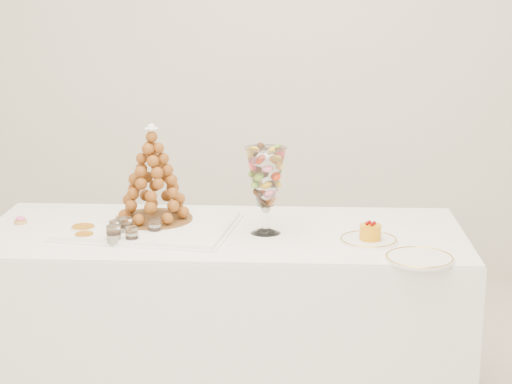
{
  "coord_description": "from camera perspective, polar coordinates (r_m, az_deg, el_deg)",
  "views": [
    {
      "loc": [
        0.32,
        -2.94,
        1.77
      ],
      "look_at": [
        0.04,
        0.22,
        0.96
      ],
      "focal_mm": 60.0,
      "sensor_mm": 36.0,
      "label": 1
    }
  ],
  "objects": [
    {
      "name": "buffet_table",
      "position": [
        3.63,
        -2.13,
        -8.26
      ],
      "size": [
        2.0,
        0.86,
        0.75
      ],
      "rotation": [
        0.0,
        0.0,
        0.04
      ],
      "color": "white",
      "rests_on": "ground"
    },
    {
      "name": "macaron_vase",
      "position": [
        3.42,
        0.66,
        0.95
      ],
      "size": [
        0.16,
        0.16,
        0.35
      ],
      "color": "white",
      "rests_on": "buffet_table"
    },
    {
      "name": "verrine_e",
      "position": [
        3.36,
        -8.28,
        -2.9
      ],
      "size": [
        0.06,
        0.06,
        0.07
      ],
      "primitive_type": "cylinder",
      "rotation": [
        0.0,
        0.0,
        -0.11
      ],
      "color": "white",
      "rests_on": "buffet_table"
    },
    {
      "name": "cake_plate",
      "position": [
        3.39,
        7.51,
        -3.2
      ],
      "size": [
        0.23,
        0.23,
        0.01
      ],
      "primitive_type": "cylinder",
      "color": "white",
      "rests_on": "buffet_table"
    },
    {
      "name": "spare_plate",
      "position": [
        3.21,
        10.84,
        -4.37
      ],
      "size": [
        0.26,
        0.26,
        0.01
      ],
      "primitive_type": "cylinder",
      "color": "white",
      "rests_on": "buffet_table"
    },
    {
      "name": "ramekin_front",
      "position": [
        3.44,
        -11.37,
        -2.98
      ],
      "size": [
        0.08,
        0.08,
        0.03
      ],
      "primitive_type": "cylinder",
      "color": "white",
      "rests_on": "buffet_table"
    },
    {
      "name": "mousse_cake",
      "position": [
        3.37,
        7.63,
        -2.65
      ],
      "size": [
        0.09,
        0.09,
        0.07
      ],
      "color": "orange",
      "rests_on": "cake_plate"
    },
    {
      "name": "ramekin_back",
      "position": [
        3.52,
        -11.44,
        -2.53
      ],
      "size": [
        0.1,
        0.1,
        0.03
      ],
      "primitive_type": "cylinder",
      "color": "white",
      "rests_on": "buffet_table"
    },
    {
      "name": "verrine_b",
      "position": [
        3.45,
        -8.72,
        -2.35
      ],
      "size": [
        0.06,
        0.06,
        0.08
      ],
      "primitive_type": "cylinder",
      "rotation": [
        0.0,
        0.0,
        -0.0
      ],
      "color": "white",
      "rests_on": "buffet_table"
    },
    {
      "name": "verrine_c",
      "position": [
        3.45,
        -6.77,
        -2.35
      ],
      "size": [
        0.06,
        0.06,
        0.07
      ],
      "primitive_type": "cylinder",
      "rotation": [
        0.0,
        0.0,
        -0.16
      ],
      "color": "white",
      "rests_on": "buffet_table"
    },
    {
      "name": "lace_tray",
      "position": [
        3.56,
        -7.17,
        -2.25
      ],
      "size": [
        0.72,
        0.57,
        0.02
      ],
      "primitive_type": "cube",
      "rotation": [
        0.0,
        0.0,
        -0.11
      ],
      "color": "white",
      "rests_on": "buffet_table"
    },
    {
      "name": "croquembouche",
      "position": [
        3.56,
        -6.9,
        1.22
      ],
      "size": [
        0.32,
        0.32,
        0.4
      ],
      "rotation": [
        0.0,
        0.0,
        0.08
      ],
      "color": "brown",
      "rests_on": "lace_tray"
    },
    {
      "name": "pink_tart",
      "position": [
        3.73,
        -15.43,
        -1.84
      ],
      "size": [
        0.05,
        0.05,
        0.03
      ],
      "color": "tan",
      "rests_on": "buffet_table"
    },
    {
      "name": "verrine_a",
      "position": [
        3.45,
        -9.33,
        -2.45
      ],
      "size": [
        0.06,
        0.06,
        0.07
      ],
      "primitive_type": "cylinder",
      "rotation": [
        0.0,
        0.0,
        -0.17
      ],
      "color": "white",
      "rests_on": "buffet_table"
    },
    {
      "name": "verrine_d",
      "position": [
        3.36,
        -9.46,
        -2.85
      ],
      "size": [
        0.06,
        0.06,
        0.08
      ],
      "primitive_type": "cylinder",
      "rotation": [
        0.0,
        0.0,
        0.12
      ],
      "color": "white",
      "rests_on": "buffet_table"
    }
  ]
}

